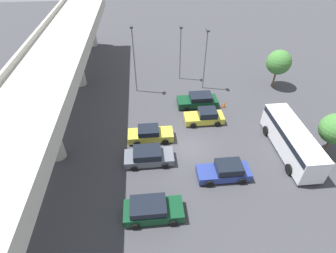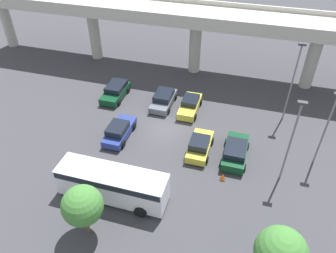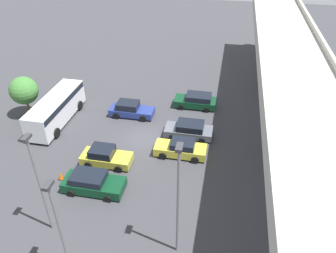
{
  "view_description": "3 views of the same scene",
  "coord_description": "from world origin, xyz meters",
  "px_view_note": "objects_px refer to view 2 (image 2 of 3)",
  "views": [
    {
      "loc": [
        -18.64,
        4.01,
        18.21
      ],
      "look_at": [
        1.89,
        2.01,
        1.32
      ],
      "focal_mm": 28.0,
      "sensor_mm": 36.0,
      "label": 1
    },
    {
      "loc": [
        7.5,
        -24.68,
        20.73
      ],
      "look_at": [
        0.51,
        -0.89,
        1.13
      ],
      "focal_mm": 35.0,
      "sensor_mm": 36.0,
      "label": 2
    },
    {
      "loc": [
        24.34,
        7.22,
        18.42
      ],
      "look_at": [
        0.64,
        2.52,
        2.26
      ],
      "focal_mm": 35.0,
      "sensor_mm": 36.0,
      "label": 3
    }
  ],
  "objects_px": {
    "lamp_post_mid_lot": "(293,78)",
    "lamp_post_by_overpass": "(327,124)",
    "parked_car_5": "(235,151)",
    "tree_front_right": "(281,253)",
    "parked_car_4": "(200,146)",
    "tree_front_left": "(82,206)",
    "shuttle_bus": "(112,183)",
    "parked_car_3": "(190,105)",
    "traffic_cone": "(223,177)",
    "parked_car_2": "(164,99)",
    "lamp_post_near_aisle": "(292,136)",
    "parked_car_1": "(119,131)",
    "parked_car_0": "(116,91)"
  },
  "relations": [
    {
      "from": "lamp_post_mid_lot",
      "to": "lamp_post_by_overpass",
      "type": "bearing_deg",
      "value": -65.45
    },
    {
      "from": "parked_car_5",
      "to": "lamp_post_mid_lot",
      "type": "distance_m",
      "value": 9.41
    },
    {
      "from": "tree_front_right",
      "to": "lamp_post_mid_lot",
      "type": "bearing_deg",
      "value": 88.5
    },
    {
      "from": "parked_car_4",
      "to": "tree_front_left",
      "type": "distance_m",
      "value": 12.4
    },
    {
      "from": "parked_car_5",
      "to": "shuttle_bus",
      "type": "xyz_separation_m",
      "value": [
        -8.66,
        -7.3,
        0.91
      ]
    },
    {
      "from": "parked_car_4",
      "to": "tree_front_left",
      "type": "height_order",
      "value": "tree_front_left"
    },
    {
      "from": "parked_car_3",
      "to": "traffic_cone",
      "type": "xyz_separation_m",
      "value": [
        5.0,
        -9.07,
        -0.37
      ]
    },
    {
      "from": "parked_car_3",
      "to": "traffic_cone",
      "type": "relative_size",
      "value": 6.54
    },
    {
      "from": "parked_car_2",
      "to": "tree_front_right",
      "type": "xyz_separation_m",
      "value": [
        12.32,
        -17.22,
        2.72
      ]
    },
    {
      "from": "parked_car_2",
      "to": "lamp_post_near_aisle",
      "type": "relative_size",
      "value": 0.59
    },
    {
      "from": "parked_car_3",
      "to": "parked_car_2",
      "type": "bearing_deg",
      "value": -95.35
    },
    {
      "from": "shuttle_bus",
      "to": "lamp_post_by_overpass",
      "type": "xyz_separation_m",
      "value": [
        15.52,
        8.64,
        2.68
      ]
    },
    {
      "from": "tree_front_right",
      "to": "lamp_post_by_overpass",
      "type": "bearing_deg",
      "value": 75.25
    },
    {
      "from": "lamp_post_mid_lot",
      "to": "parked_car_1",
      "type": "bearing_deg",
      "value": -153.52
    },
    {
      "from": "lamp_post_by_overpass",
      "to": "traffic_cone",
      "type": "relative_size",
      "value": 10.41
    },
    {
      "from": "parked_car_2",
      "to": "tree_front_left",
      "type": "height_order",
      "value": "tree_front_left"
    },
    {
      "from": "parked_car_3",
      "to": "tree_front_right",
      "type": "relative_size",
      "value": 0.92
    },
    {
      "from": "shuttle_bus",
      "to": "tree_front_left",
      "type": "bearing_deg",
      "value": 82.47
    },
    {
      "from": "lamp_post_by_overpass",
      "to": "parked_car_1",
      "type": "bearing_deg",
      "value": -174.91
    },
    {
      "from": "parked_car_3",
      "to": "lamp_post_near_aisle",
      "type": "distance_m",
      "value": 12.77
    },
    {
      "from": "parked_car_2",
      "to": "tree_front_right",
      "type": "relative_size",
      "value": 0.91
    },
    {
      "from": "parked_car_1",
      "to": "tree_front_right",
      "type": "relative_size",
      "value": 0.93
    },
    {
      "from": "parked_car_2",
      "to": "parked_car_3",
      "type": "distance_m",
      "value": 3.09
    },
    {
      "from": "tree_front_right",
      "to": "lamp_post_near_aisle",
      "type": "bearing_deg",
      "value": 87.53
    },
    {
      "from": "lamp_post_mid_lot",
      "to": "lamp_post_by_overpass",
      "type": "distance_m",
      "value": 6.64
    },
    {
      "from": "traffic_cone",
      "to": "parked_car_3",
      "type": "bearing_deg",
      "value": 118.84
    },
    {
      "from": "parked_car_0",
      "to": "tree_front_right",
      "type": "bearing_deg",
      "value": 46.39
    },
    {
      "from": "parked_car_5",
      "to": "lamp_post_near_aisle",
      "type": "xyz_separation_m",
      "value": [
        4.04,
        -1.39,
        3.84
      ]
    },
    {
      "from": "parked_car_1",
      "to": "parked_car_3",
      "type": "relative_size",
      "value": 1.01
    },
    {
      "from": "parked_car_2",
      "to": "lamp_post_mid_lot",
      "type": "xyz_separation_m",
      "value": [
        12.8,
        1.06,
        4.21
      ]
    },
    {
      "from": "lamp_post_near_aisle",
      "to": "tree_front_right",
      "type": "bearing_deg",
      "value": -92.47
    },
    {
      "from": "parked_car_1",
      "to": "lamp_post_by_overpass",
      "type": "bearing_deg",
      "value": -84.91
    },
    {
      "from": "parked_car_0",
      "to": "shuttle_bus",
      "type": "bearing_deg",
      "value": 22.96
    },
    {
      "from": "parked_car_5",
      "to": "parked_car_2",
      "type": "bearing_deg",
      "value": 54.04
    },
    {
      "from": "tree_front_left",
      "to": "parked_car_3",
      "type": "bearing_deg",
      "value": 78.22
    },
    {
      "from": "lamp_post_mid_lot",
      "to": "tree_front_left",
      "type": "relative_size",
      "value": 1.91
    },
    {
      "from": "traffic_cone",
      "to": "tree_front_left",
      "type": "bearing_deg",
      "value": -137.61
    },
    {
      "from": "parked_car_2",
      "to": "lamp_post_by_overpass",
      "type": "relative_size",
      "value": 0.63
    },
    {
      "from": "parked_car_0",
      "to": "traffic_cone",
      "type": "bearing_deg",
      "value": 55.95
    },
    {
      "from": "lamp_post_mid_lot",
      "to": "tree_front_left",
      "type": "xyz_separation_m",
      "value": [
        -13.24,
        -18.18,
        -1.95
      ]
    },
    {
      "from": "parked_car_4",
      "to": "shuttle_bus",
      "type": "relative_size",
      "value": 0.5
    },
    {
      "from": "parked_car_0",
      "to": "parked_car_3",
      "type": "xyz_separation_m",
      "value": [
        8.79,
        -0.24,
        -0.04
      ]
    },
    {
      "from": "parked_car_2",
      "to": "lamp_post_by_overpass",
      "type": "xyz_separation_m",
      "value": [
        15.55,
        -4.96,
        3.62
      ]
    },
    {
      "from": "parked_car_3",
      "to": "lamp_post_mid_lot",
      "type": "height_order",
      "value": "lamp_post_mid_lot"
    },
    {
      "from": "parked_car_2",
      "to": "parked_car_0",
      "type": "bearing_deg",
      "value": -89.57
    },
    {
      "from": "parked_car_1",
      "to": "lamp_post_by_overpass",
      "type": "height_order",
      "value": "lamp_post_by_overpass"
    },
    {
      "from": "parked_car_4",
      "to": "traffic_cone",
      "type": "relative_size",
      "value": 6.17
    },
    {
      "from": "parked_car_2",
      "to": "traffic_cone",
      "type": "relative_size",
      "value": 6.51
    },
    {
      "from": "parked_car_0",
      "to": "parked_car_2",
      "type": "height_order",
      "value": "parked_car_0"
    },
    {
      "from": "shuttle_bus",
      "to": "parked_car_0",
      "type": "bearing_deg",
      "value": -67.04
    }
  ]
}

